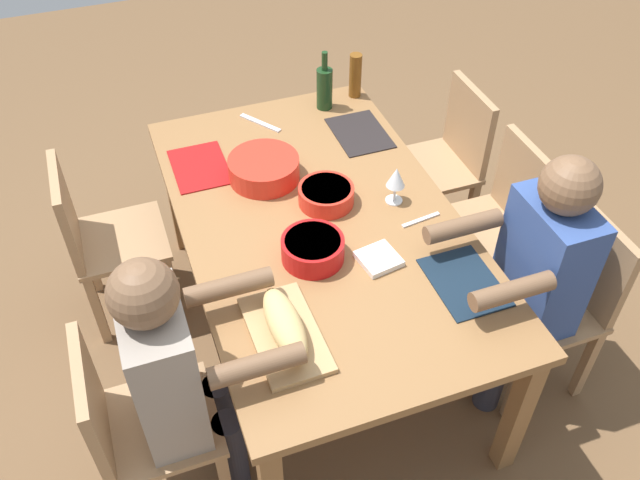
{
  "coord_description": "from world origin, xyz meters",
  "views": [
    {
      "loc": [
        -1.87,
        0.67,
        2.53
      ],
      "look_at": [
        0.0,
        0.0,
        0.63
      ],
      "focal_mm": 37.91,
      "sensor_mm": 36.0,
      "label": 1
    }
  ],
  "objects_px": {
    "chair_far_right": "(100,237)",
    "wine_bottle": "(324,87)",
    "chair_far_left": "(134,424)",
    "wine_glass": "(396,179)",
    "diner_near_left": "(533,270)",
    "serving_bowl_pasta": "(313,248)",
    "serving_bowl_greens": "(326,194)",
    "beer_bottle": "(355,76)",
    "chair_near_left": "(561,296)",
    "cutting_board": "(285,334)",
    "chair_near_center": "(497,219)",
    "bread_loaf": "(285,324)",
    "napkin_stack": "(379,259)",
    "diner_far_left": "(178,372)",
    "serving_bowl_salad": "(264,167)",
    "dining_table": "(320,234)",
    "chair_near_right": "(446,157)"
  },
  "relations": [
    {
      "from": "chair_far_right",
      "to": "wine_bottle",
      "type": "distance_m",
      "value": 1.24
    },
    {
      "from": "chair_far_left",
      "to": "wine_glass",
      "type": "height_order",
      "value": "wine_glass"
    },
    {
      "from": "diner_near_left",
      "to": "serving_bowl_pasta",
      "type": "xyz_separation_m",
      "value": [
        0.3,
        0.77,
        0.1
      ]
    },
    {
      "from": "chair_far_left",
      "to": "serving_bowl_greens",
      "type": "height_order",
      "value": "chair_far_left"
    },
    {
      "from": "serving_bowl_pasta",
      "to": "beer_bottle",
      "type": "height_order",
      "value": "beer_bottle"
    },
    {
      "from": "chair_near_left",
      "to": "serving_bowl_greens",
      "type": "distance_m",
      "value": 1.03
    },
    {
      "from": "cutting_board",
      "to": "wine_bottle",
      "type": "height_order",
      "value": "wine_bottle"
    },
    {
      "from": "chair_near_center",
      "to": "bread_loaf",
      "type": "height_order",
      "value": "same"
    },
    {
      "from": "serving_bowl_pasta",
      "to": "bread_loaf",
      "type": "distance_m",
      "value": 0.38
    },
    {
      "from": "cutting_board",
      "to": "beer_bottle",
      "type": "xyz_separation_m",
      "value": [
        1.31,
        -0.78,
        0.1
      ]
    },
    {
      "from": "serving_bowl_pasta",
      "to": "napkin_stack",
      "type": "height_order",
      "value": "serving_bowl_pasta"
    },
    {
      "from": "diner_far_left",
      "to": "chair_far_right",
      "type": "relative_size",
      "value": 1.41
    },
    {
      "from": "serving_bowl_salad",
      "to": "wine_bottle",
      "type": "bearing_deg",
      "value": -45.01
    },
    {
      "from": "bread_loaf",
      "to": "chair_far_right",
      "type": "bearing_deg",
      "value": 28.77
    },
    {
      "from": "chair_near_center",
      "to": "bread_loaf",
      "type": "distance_m",
      "value": 1.31
    },
    {
      "from": "diner_far_left",
      "to": "cutting_board",
      "type": "distance_m",
      "value": 0.37
    },
    {
      "from": "dining_table",
      "to": "chair_near_right",
      "type": "bearing_deg",
      "value": -59.95
    },
    {
      "from": "chair_far_left",
      "to": "napkin_stack",
      "type": "height_order",
      "value": "chair_far_left"
    },
    {
      "from": "chair_near_center",
      "to": "napkin_stack",
      "type": "height_order",
      "value": "chair_near_center"
    },
    {
      "from": "chair_far_right",
      "to": "chair_near_center",
      "type": "relative_size",
      "value": 1.0
    },
    {
      "from": "chair_near_right",
      "to": "chair_far_left",
      "type": "bearing_deg",
      "value": 120.05
    },
    {
      "from": "chair_far_right",
      "to": "chair_near_center",
      "type": "bearing_deg",
      "value": -106.13
    },
    {
      "from": "dining_table",
      "to": "chair_far_right",
      "type": "bearing_deg",
      "value": 59.95
    },
    {
      "from": "serving_bowl_salad",
      "to": "chair_far_left",
      "type": "bearing_deg",
      "value": 138.73
    },
    {
      "from": "chair_near_right",
      "to": "diner_near_left",
      "type": "height_order",
      "value": "diner_near_left"
    },
    {
      "from": "serving_bowl_pasta",
      "to": "wine_glass",
      "type": "distance_m",
      "value": 0.47
    },
    {
      "from": "chair_near_left",
      "to": "cutting_board",
      "type": "xyz_separation_m",
      "value": [
        -0.01,
        1.16,
        0.27
      ]
    },
    {
      "from": "cutting_board",
      "to": "bread_loaf",
      "type": "height_order",
      "value": "bread_loaf"
    },
    {
      "from": "chair_far_right",
      "to": "chair_near_left",
      "type": "relative_size",
      "value": 1.0
    },
    {
      "from": "chair_near_right",
      "to": "wine_bottle",
      "type": "distance_m",
      "value": 0.72
    },
    {
      "from": "diner_near_left",
      "to": "wine_glass",
      "type": "height_order",
      "value": "diner_near_left"
    },
    {
      "from": "diner_near_left",
      "to": "napkin_stack",
      "type": "relative_size",
      "value": 8.57
    },
    {
      "from": "serving_bowl_pasta",
      "to": "napkin_stack",
      "type": "bearing_deg",
      "value": -113.74
    },
    {
      "from": "chair_far_right",
      "to": "serving_bowl_salad",
      "type": "bearing_deg",
      "value": -102.75
    },
    {
      "from": "serving_bowl_pasta",
      "to": "cutting_board",
      "type": "distance_m",
      "value": 0.38
    },
    {
      "from": "serving_bowl_pasta",
      "to": "dining_table",
      "type": "bearing_deg",
      "value": -27.02
    },
    {
      "from": "wine_bottle",
      "to": "napkin_stack",
      "type": "relative_size",
      "value": 2.07
    },
    {
      "from": "dining_table",
      "to": "chair_far_left",
      "type": "distance_m",
      "value": 1.0
    },
    {
      "from": "wine_bottle",
      "to": "napkin_stack",
      "type": "xyz_separation_m",
      "value": [
        -1.05,
        0.17,
        -0.1
      ]
    },
    {
      "from": "bread_loaf",
      "to": "wine_glass",
      "type": "bearing_deg",
      "value": -50.83
    },
    {
      "from": "serving_bowl_salad",
      "to": "serving_bowl_greens",
      "type": "height_order",
      "value": "serving_bowl_salad"
    },
    {
      "from": "serving_bowl_pasta",
      "to": "wine_glass",
      "type": "height_order",
      "value": "wine_glass"
    },
    {
      "from": "cutting_board",
      "to": "wine_bottle",
      "type": "relative_size",
      "value": 1.38
    },
    {
      "from": "serving_bowl_salad",
      "to": "cutting_board",
      "type": "distance_m",
      "value": 0.86
    },
    {
      "from": "chair_near_left",
      "to": "cutting_board",
      "type": "distance_m",
      "value": 1.19
    },
    {
      "from": "bread_loaf",
      "to": "beer_bottle",
      "type": "relative_size",
      "value": 1.45
    },
    {
      "from": "chair_near_center",
      "to": "serving_bowl_salad",
      "type": "height_order",
      "value": "chair_near_center"
    },
    {
      "from": "chair_near_right",
      "to": "diner_far_left",
      "type": "xyz_separation_m",
      "value": [
        -0.99,
        1.53,
        0.21
      ]
    },
    {
      "from": "chair_near_right",
      "to": "bread_loaf",
      "type": "bearing_deg",
      "value": 130.76
    },
    {
      "from": "wine_bottle",
      "to": "beer_bottle",
      "type": "bearing_deg",
      "value": -74.79
    }
  ]
}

